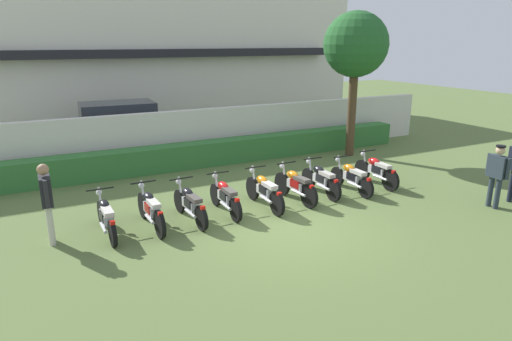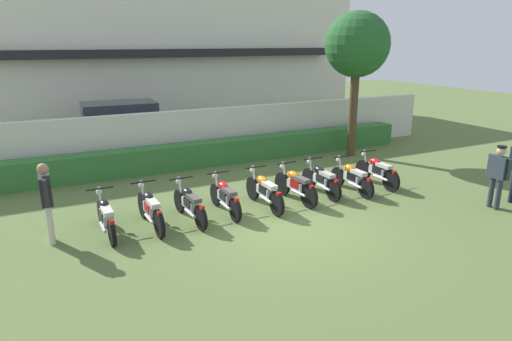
{
  "view_description": "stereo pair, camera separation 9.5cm",
  "coord_description": "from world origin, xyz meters",
  "px_view_note": "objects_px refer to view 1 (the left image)",
  "views": [
    {
      "loc": [
        -5.1,
        -8.21,
        4.14
      ],
      "look_at": [
        0.0,
        1.67,
        0.9
      ],
      "focal_mm": 31.32,
      "sensor_mm": 36.0,
      "label": 1
    },
    {
      "loc": [
        -5.01,
        -8.26,
        4.14
      ],
      "look_at": [
        0.0,
        1.67,
        0.9
      ],
      "focal_mm": 31.32,
      "sensor_mm": 36.0,
      "label": 2
    }
  ],
  "objects_px": {
    "motorcycle_in_row_6": "(321,179)",
    "motorcycle_in_row_0": "(106,216)",
    "motorcycle_in_row_1": "(151,209)",
    "motorcycle_in_row_4": "(264,190)",
    "parked_car": "(123,127)",
    "motorcycle_in_row_8": "(376,170)",
    "tree_near_inspector": "(356,46)",
    "motorcycle_in_row_3": "(225,196)",
    "motorcycle_in_row_2": "(190,203)",
    "motorcycle_in_row_7": "(351,177)",
    "motorcycle_in_row_5": "(295,185)",
    "inspector_person": "(47,197)",
    "officer_0": "(497,171)"
  },
  "relations": [
    {
      "from": "motorcycle_in_row_2",
      "to": "motorcycle_in_row_5",
      "type": "height_order",
      "value": "motorcycle_in_row_5"
    },
    {
      "from": "officer_0",
      "to": "motorcycle_in_row_2",
      "type": "bearing_deg",
      "value": -17.31
    },
    {
      "from": "motorcycle_in_row_6",
      "to": "motorcycle_in_row_0",
      "type": "bearing_deg",
      "value": 90.8
    },
    {
      "from": "motorcycle_in_row_4",
      "to": "motorcycle_in_row_5",
      "type": "distance_m",
      "value": 0.95
    },
    {
      "from": "motorcycle_in_row_0",
      "to": "officer_0",
      "type": "bearing_deg",
      "value": -108.01
    },
    {
      "from": "motorcycle_in_row_1",
      "to": "motorcycle_in_row_7",
      "type": "distance_m",
      "value": 5.71
    },
    {
      "from": "motorcycle_in_row_3",
      "to": "motorcycle_in_row_0",
      "type": "bearing_deg",
      "value": 89.8
    },
    {
      "from": "motorcycle_in_row_1",
      "to": "motorcycle_in_row_2",
      "type": "height_order",
      "value": "motorcycle_in_row_1"
    },
    {
      "from": "motorcycle_in_row_1",
      "to": "motorcycle_in_row_7",
      "type": "relative_size",
      "value": 1.07
    },
    {
      "from": "motorcycle_in_row_2",
      "to": "motorcycle_in_row_5",
      "type": "distance_m",
      "value": 2.95
    },
    {
      "from": "motorcycle_in_row_0",
      "to": "motorcycle_in_row_1",
      "type": "relative_size",
      "value": 0.96
    },
    {
      "from": "motorcycle_in_row_8",
      "to": "inspector_person",
      "type": "height_order",
      "value": "inspector_person"
    },
    {
      "from": "motorcycle_in_row_6",
      "to": "officer_0",
      "type": "distance_m",
      "value": 4.44
    },
    {
      "from": "motorcycle_in_row_1",
      "to": "motorcycle_in_row_4",
      "type": "xyz_separation_m",
      "value": [
        2.93,
        -0.04,
        -0.0
      ]
    },
    {
      "from": "inspector_person",
      "to": "officer_0",
      "type": "xyz_separation_m",
      "value": [
        10.24,
        -2.89,
        -0.08
      ]
    },
    {
      "from": "tree_near_inspector",
      "to": "motorcycle_in_row_1",
      "type": "relative_size",
      "value": 2.64
    },
    {
      "from": "parked_car",
      "to": "motorcycle_in_row_0",
      "type": "xyz_separation_m",
      "value": [
        -1.98,
        -7.87,
        -0.5
      ]
    },
    {
      "from": "tree_near_inspector",
      "to": "officer_0",
      "type": "relative_size",
      "value": 3.15
    },
    {
      "from": "motorcycle_in_row_2",
      "to": "motorcycle_in_row_7",
      "type": "xyz_separation_m",
      "value": [
        4.78,
        -0.04,
        -0.0
      ]
    },
    {
      "from": "tree_near_inspector",
      "to": "motorcycle_in_row_3",
      "type": "bearing_deg",
      "value": -153.18
    },
    {
      "from": "motorcycle_in_row_0",
      "to": "motorcycle_in_row_4",
      "type": "relative_size",
      "value": 0.97
    },
    {
      "from": "motorcycle_in_row_8",
      "to": "motorcycle_in_row_5",
      "type": "bearing_deg",
      "value": 91.39
    },
    {
      "from": "motorcycle_in_row_3",
      "to": "motorcycle_in_row_2",
      "type": "bearing_deg",
      "value": 94.18
    },
    {
      "from": "motorcycle_in_row_6",
      "to": "motorcycle_in_row_5",
      "type": "bearing_deg",
      "value": 98.27
    },
    {
      "from": "motorcycle_in_row_3",
      "to": "motorcycle_in_row_8",
      "type": "bearing_deg",
      "value": -89.79
    },
    {
      "from": "parked_car",
      "to": "motorcycle_in_row_8",
      "type": "bearing_deg",
      "value": -51.54
    },
    {
      "from": "tree_near_inspector",
      "to": "motorcycle_in_row_6",
      "type": "height_order",
      "value": "tree_near_inspector"
    },
    {
      "from": "motorcycle_in_row_6",
      "to": "motorcycle_in_row_7",
      "type": "bearing_deg",
      "value": -101.4
    },
    {
      "from": "motorcycle_in_row_8",
      "to": "inspector_person",
      "type": "relative_size",
      "value": 1.06
    },
    {
      "from": "motorcycle_in_row_1",
      "to": "motorcycle_in_row_6",
      "type": "height_order",
      "value": "motorcycle_in_row_1"
    },
    {
      "from": "tree_near_inspector",
      "to": "motorcycle_in_row_8",
      "type": "distance_m",
      "value": 5.07
    },
    {
      "from": "parked_car",
      "to": "motorcycle_in_row_1",
      "type": "xyz_separation_m",
      "value": [
        -1.0,
        -7.91,
        -0.48
      ]
    },
    {
      "from": "motorcycle_in_row_1",
      "to": "motorcycle_in_row_7",
      "type": "height_order",
      "value": "motorcycle_in_row_1"
    },
    {
      "from": "motorcycle_in_row_5",
      "to": "motorcycle_in_row_6",
      "type": "relative_size",
      "value": 1.02
    },
    {
      "from": "parked_car",
      "to": "motorcycle_in_row_2",
      "type": "distance_m",
      "value": 7.96
    },
    {
      "from": "motorcycle_in_row_3",
      "to": "motorcycle_in_row_7",
      "type": "xyz_separation_m",
      "value": [
        3.84,
        -0.11,
        -0.0
      ]
    },
    {
      "from": "motorcycle_in_row_4",
      "to": "motorcycle_in_row_3",
      "type": "bearing_deg",
      "value": 85.87
    },
    {
      "from": "motorcycle_in_row_3",
      "to": "tree_near_inspector",
      "type": "bearing_deg",
      "value": -63.15
    },
    {
      "from": "tree_near_inspector",
      "to": "motorcycle_in_row_4",
      "type": "bearing_deg",
      "value": -148.31
    },
    {
      "from": "motorcycle_in_row_4",
      "to": "officer_0",
      "type": "xyz_separation_m",
      "value": [
        5.23,
        -2.71,
        0.51
      ]
    },
    {
      "from": "motorcycle_in_row_3",
      "to": "motorcycle_in_row_5",
      "type": "bearing_deg",
      "value": -91.5
    },
    {
      "from": "motorcycle_in_row_5",
      "to": "inspector_person",
      "type": "distance_m",
      "value": 5.99
    },
    {
      "from": "inspector_person",
      "to": "tree_near_inspector",
      "type": "bearing_deg",
      "value": 16.88
    },
    {
      "from": "motorcycle_in_row_1",
      "to": "motorcycle_in_row_8",
      "type": "bearing_deg",
      "value": -91.46
    },
    {
      "from": "motorcycle_in_row_5",
      "to": "motorcycle_in_row_3",
      "type": "bearing_deg",
      "value": 84.18
    },
    {
      "from": "motorcycle_in_row_2",
      "to": "motorcycle_in_row_8",
      "type": "xyz_separation_m",
      "value": [
        5.81,
        0.08,
        0.01
      ]
    },
    {
      "from": "parked_car",
      "to": "tree_near_inspector",
      "type": "height_order",
      "value": "tree_near_inspector"
    },
    {
      "from": "motorcycle_in_row_8",
      "to": "motorcycle_in_row_0",
      "type": "bearing_deg",
      "value": 90.04
    },
    {
      "from": "motorcycle_in_row_1",
      "to": "parked_car",
      "type": "bearing_deg",
      "value": -9.09
    },
    {
      "from": "parked_car",
      "to": "motorcycle_in_row_6",
      "type": "xyz_separation_m",
      "value": [
        3.79,
        -7.8,
        -0.49
      ]
    }
  ]
}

